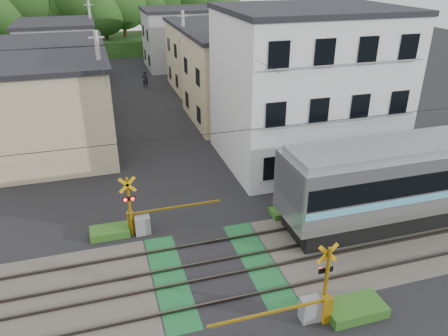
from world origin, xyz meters
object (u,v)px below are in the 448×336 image
object	(u,v)px
pedestrian	(145,79)
crossing_signal_far	(140,220)
apartment_block	(306,87)
crossing_signal_near	(314,304)

from	to	relation	value
pedestrian	crossing_signal_far	bearing A→B (deg)	80.33
crossing_signal_far	pedestrian	bearing A→B (deg)	81.93
apartment_block	pedestrian	xyz separation A→B (m)	(-7.40, 20.13, -3.82)
crossing_signal_far	apartment_block	size ratio (longest dim) A/B	0.46
crossing_signal_near	apartment_block	distance (m)	14.95
crossing_signal_near	pedestrian	xyz separation A→B (m)	(-1.49, 33.28, 0.13)
crossing_signal_near	apartment_block	size ratio (longest dim) A/B	0.46
crossing_signal_far	pedestrian	xyz separation A→B (m)	(3.68, 25.97, 0.13)
crossing_signal_near	pedestrian	world-z (taller)	crossing_signal_near
crossing_signal_far	pedestrian	distance (m)	26.23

